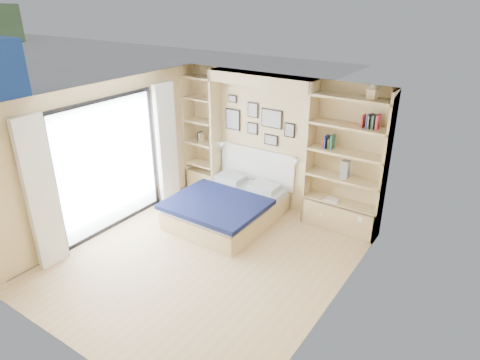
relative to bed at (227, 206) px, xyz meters
The scene contains 8 objects.
ground 1.35m from the bed, 70.26° to the right, with size 4.50×4.50×0.00m, color tan.
room_shell 0.86m from the bed, 77.02° to the left, with size 4.50×4.50×4.50m.
bed is the anchor object (origin of this frame).
photo_gallery 1.66m from the bed, 90.21° to the left, with size 1.48×0.02×0.82m.
reading_lamps 1.13m from the bed, 78.82° to the left, with size 1.92×0.12×0.15m.
shelf_decor 2.34m from the bed, 26.51° to the left, with size 3.50×0.23×2.03m.
deck 3.40m from the bed, 158.37° to the right, with size 3.20×4.00×0.05m, color brown.
deck_chair 2.77m from the bed, 162.31° to the right, with size 0.74×1.00×0.90m.
Camera 1 is at (3.53, -4.25, 3.81)m, focal length 32.00 mm.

